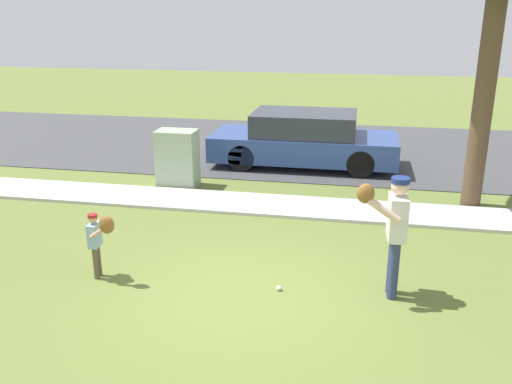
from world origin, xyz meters
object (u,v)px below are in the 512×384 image
person_child (98,236)px  utility_cabinet (177,158)px  baseball (279,288)px  person_adult (394,224)px  parked_wagon_blue (304,140)px

person_child → utility_cabinet: bearing=90.7°
baseball → utility_cabinet: utility_cabinet is taller
person_child → person_adult: bearing=0.3°
person_child → parked_wagon_blue: (2.20, 6.55, -0.01)m
person_adult → baseball: 1.79m
parked_wagon_blue → person_child: bearing=71.5°
person_adult → utility_cabinet: size_ratio=1.35×
person_child → parked_wagon_blue: 6.91m
parked_wagon_blue → person_adult: bearing=106.4°
person_child → utility_cabinet: size_ratio=0.82×
person_adult → parked_wagon_blue: size_ratio=0.37×
baseball → parked_wagon_blue: bearing=93.3°
person_adult → person_child: size_ratio=1.64×
person_adult → parked_wagon_blue: 6.55m
person_child → parked_wagon_blue: size_ratio=0.23×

